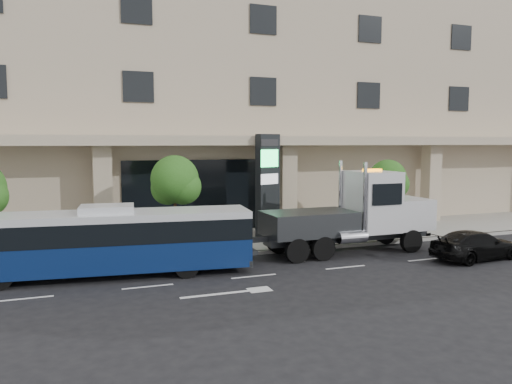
% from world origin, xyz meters
% --- Properties ---
extents(ground, '(120.00, 120.00, 0.00)m').
position_xyz_m(ground, '(0.00, 0.00, 0.00)').
color(ground, black).
rests_on(ground, ground).
extents(sidewalk, '(120.00, 6.00, 0.15)m').
position_xyz_m(sidewalk, '(0.00, 5.00, 0.07)').
color(sidewalk, gray).
rests_on(sidewalk, ground).
extents(curb, '(120.00, 0.30, 0.15)m').
position_xyz_m(curb, '(0.00, 2.00, 0.07)').
color(curb, gray).
rests_on(curb, ground).
extents(convention_center, '(60.00, 17.60, 20.00)m').
position_xyz_m(convention_center, '(-0.00, 15.42, 9.97)').
color(convention_center, tan).
rests_on(convention_center, ground).
extents(tree_mid, '(2.28, 2.20, 4.38)m').
position_xyz_m(tree_mid, '(-1.97, 3.59, 3.26)').
color(tree_mid, '#422B19').
rests_on(tree_mid, sidewalk).
extents(tree_right, '(2.10, 2.00, 4.04)m').
position_xyz_m(tree_right, '(9.53, 3.59, 3.04)').
color(tree_right, '#422B19').
rests_on(tree_right, sidewalk).
extents(city_bus, '(10.99, 3.43, 2.74)m').
position_xyz_m(city_bus, '(-5.21, 0.42, 1.39)').
color(city_bus, black).
rests_on(city_bus, ground).
extents(tow_truck, '(9.30, 2.43, 4.24)m').
position_xyz_m(tow_truck, '(5.96, 0.94, 1.74)').
color(tow_truck, '#2D3033').
rests_on(tow_truck, ground).
extents(black_sedan, '(4.53, 2.19, 1.27)m').
position_xyz_m(black_sedan, '(10.06, -2.23, 0.64)').
color(black_sedan, black).
rests_on(black_sedan, ground).
extents(signage_pylon, '(1.42, 0.93, 5.39)m').
position_xyz_m(signage_pylon, '(3.24, 5.29, 2.89)').
color(signage_pylon, black).
rests_on(signage_pylon, sidewalk).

